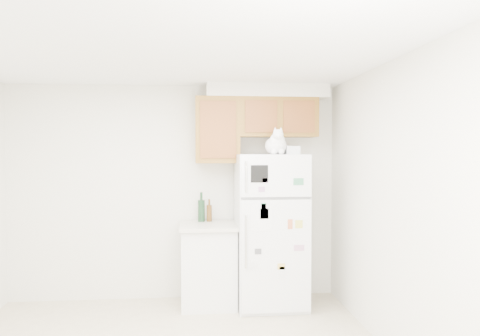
{
  "coord_description": "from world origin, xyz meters",
  "views": [
    {
      "loc": [
        0.24,
        -3.54,
        1.72
      ],
      "look_at": [
        0.73,
        1.55,
        1.55
      ],
      "focal_mm": 35.0,
      "sensor_mm": 36.0,
      "label": 1
    }
  ],
  "objects": [
    {
      "name": "bottle_amber",
      "position": [
        0.41,
        1.86,
        1.05
      ],
      "size": [
        0.06,
        0.06,
        0.26
      ],
      "primitive_type": null,
      "color": "#593814",
      "rests_on": "base_counter"
    },
    {
      "name": "bottle_green",
      "position": [
        0.32,
        1.87,
        1.09
      ],
      "size": [
        0.08,
        0.08,
        0.34
      ],
      "primitive_type": null,
      "color": "#19381E",
      "rests_on": "base_counter"
    },
    {
      "name": "refrigerator",
      "position": [
        1.08,
        1.61,
        0.85
      ],
      "size": [
        0.76,
        0.78,
        1.7
      ],
      "color": "white",
      "rests_on": "ground_plane"
    },
    {
      "name": "base_counter",
      "position": [
        0.39,
        1.68,
        0.46
      ],
      "size": [
        0.64,
        0.64,
        0.92
      ],
      "color": "white",
      "rests_on": "ground_plane"
    },
    {
      "name": "storage_box_front",
      "position": [
        1.3,
        1.46,
        1.74
      ],
      "size": [
        0.15,
        0.11,
        0.09
      ],
      "primitive_type": "cube",
      "rotation": [
        0.0,
        0.0,
        0.03
      ],
      "color": "white",
      "rests_on": "refrigerator"
    },
    {
      "name": "room_shell",
      "position": [
        0.12,
        0.24,
        1.67
      ],
      "size": [
        3.84,
        4.04,
        2.52
      ],
      "color": "silver",
      "rests_on": "ground_plane"
    },
    {
      "name": "cat",
      "position": [
        1.12,
        1.44,
        1.81
      ],
      "size": [
        0.28,
        0.42,
        0.29
      ],
      "color": "white",
      "rests_on": "refrigerator"
    },
    {
      "name": "storage_box_back",
      "position": [
        1.18,
        1.64,
        1.75
      ],
      "size": [
        0.19,
        0.14,
        0.1
      ],
      "primitive_type": "cube",
      "rotation": [
        0.0,
        0.0,
        -0.07
      ],
      "color": "white",
      "rests_on": "refrigerator"
    }
  ]
}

